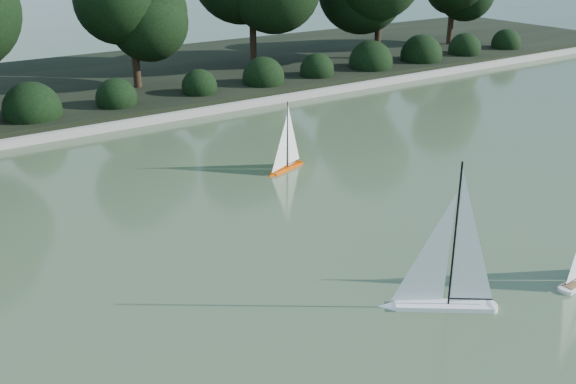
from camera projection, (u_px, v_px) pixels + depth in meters
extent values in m
plane|color=#3C4D2E|center=(417.00, 298.00, 7.83)|extent=(80.00, 80.00, 0.00)
cube|color=gray|center=(137.00, 121.00, 14.70)|extent=(40.00, 0.35, 0.18)
cube|color=black|center=(82.00, 86.00, 17.74)|extent=(40.00, 8.00, 0.30)
cylinder|color=black|center=(137.00, 75.00, 16.85)|extent=(0.20, 0.20, 1.26)
sphere|color=black|center=(131.00, 13.00, 16.25)|extent=(2.10, 2.10, 2.10)
cylinder|color=black|center=(253.00, 47.00, 19.37)|extent=(0.20, 0.20, 1.73)
cylinder|color=black|center=(377.00, 44.00, 20.64)|extent=(0.20, 0.20, 1.48)
cylinder|color=black|center=(450.00, 33.00, 23.19)|extent=(0.20, 0.20, 1.40)
sphere|color=black|center=(35.00, 110.00, 14.21)|extent=(1.10, 1.10, 1.10)
sphere|color=black|center=(122.00, 98.00, 15.25)|extent=(1.10, 1.10, 1.10)
sphere|color=black|center=(197.00, 87.00, 16.28)|extent=(1.10, 1.10, 1.10)
sphere|color=black|center=(264.00, 78.00, 17.32)|extent=(1.10, 1.10, 1.10)
sphere|color=black|center=(323.00, 69.00, 18.35)|extent=(1.10, 1.10, 1.10)
sphere|color=black|center=(376.00, 62.00, 19.39)|extent=(1.10, 1.10, 1.10)
sphere|color=black|center=(423.00, 55.00, 20.43)|extent=(1.10, 1.10, 1.10)
sphere|color=black|center=(466.00, 49.00, 21.46)|extent=(1.10, 1.10, 1.10)
sphere|color=black|center=(505.00, 44.00, 22.50)|extent=(1.10, 1.10, 1.10)
cube|color=white|center=(443.00, 304.00, 7.60)|extent=(1.06, 0.86, 0.11)
cone|color=white|center=(387.00, 303.00, 7.62)|extent=(0.32, 0.32, 0.23)
cylinder|color=white|center=(492.00, 305.00, 7.58)|extent=(0.19, 0.19, 0.11)
cylinder|color=black|center=(456.00, 232.00, 7.24)|extent=(0.03, 0.03, 1.77)
cylinder|color=black|center=(471.00, 295.00, 7.54)|extent=(0.44, 0.32, 0.02)
cylinder|color=silver|center=(565.00, 289.00, 7.93)|extent=(0.12, 0.12, 0.10)
cylinder|color=black|center=(576.00, 276.00, 8.01)|extent=(0.44, 0.04, 0.02)
cube|color=#F14C02|center=(287.00, 167.00, 12.00)|extent=(0.82, 0.41, 0.08)
cone|color=#F14C02|center=(271.00, 174.00, 11.65)|extent=(0.21, 0.21, 0.16)
cylinder|color=#F14C02|center=(299.00, 162.00, 12.30)|extent=(0.12, 0.12, 0.08)
cylinder|color=black|center=(288.00, 133.00, 11.77)|extent=(0.02, 0.02, 1.26)
cylinder|color=black|center=(294.00, 160.00, 12.12)|extent=(0.36, 0.13, 0.01)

